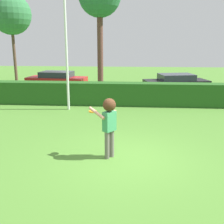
{
  "coord_description": "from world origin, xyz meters",
  "views": [
    {
      "loc": [
        0.21,
        -7.62,
        3.39
      ],
      "look_at": [
        -0.46,
        1.03,
        1.15
      ],
      "focal_mm": 44.28,
      "sensor_mm": 36.0,
      "label": 1
    }
  ],
  "objects_px": {
    "person": "(109,119)",
    "parked_car_red": "(57,79)",
    "parked_car_black": "(176,82)",
    "frisbee": "(93,111)",
    "oak_tree": "(11,15)",
    "lamppost": "(66,40)"
  },
  "relations": [
    {
      "from": "frisbee",
      "to": "parked_car_red",
      "type": "height_order",
      "value": "frisbee"
    },
    {
      "from": "frisbee",
      "to": "parked_car_red",
      "type": "bearing_deg",
      "value": 110.34
    },
    {
      "from": "person",
      "to": "lamppost",
      "type": "height_order",
      "value": "lamppost"
    },
    {
      "from": "frisbee",
      "to": "parked_car_black",
      "type": "distance_m",
      "value": 11.55
    },
    {
      "from": "parked_car_red",
      "to": "frisbee",
      "type": "bearing_deg",
      "value": -69.66
    },
    {
      "from": "lamppost",
      "to": "parked_car_red",
      "type": "relative_size",
      "value": 1.43
    },
    {
      "from": "oak_tree",
      "to": "person",
      "type": "bearing_deg",
      "value": -58.87
    },
    {
      "from": "frisbee",
      "to": "oak_tree",
      "type": "bearing_deg",
      "value": 120.11
    },
    {
      "from": "person",
      "to": "parked_car_black",
      "type": "relative_size",
      "value": 0.4
    },
    {
      "from": "frisbee",
      "to": "parked_car_red",
      "type": "relative_size",
      "value": 0.06
    },
    {
      "from": "frisbee",
      "to": "oak_tree",
      "type": "relative_size",
      "value": 0.03
    },
    {
      "from": "lamppost",
      "to": "parked_car_black",
      "type": "distance_m",
      "value": 8.49
    },
    {
      "from": "frisbee",
      "to": "parked_car_black",
      "type": "xyz_separation_m",
      "value": [
        4.05,
        10.79,
        -0.67
      ]
    },
    {
      "from": "parked_car_black",
      "to": "person",
      "type": "bearing_deg",
      "value": -107.83
    },
    {
      "from": "parked_car_red",
      "to": "oak_tree",
      "type": "bearing_deg",
      "value": 140.36
    },
    {
      "from": "person",
      "to": "parked_car_red",
      "type": "bearing_deg",
      "value": 112.11
    },
    {
      "from": "parked_car_red",
      "to": "parked_car_black",
      "type": "relative_size",
      "value": 0.97
    },
    {
      "from": "parked_car_black",
      "to": "oak_tree",
      "type": "height_order",
      "value": "oak_tree"
    },
    {
      "from": "person",
      "to": "parked_car_black",
      "type": "height_order",
      "value": "person"
    },
    {
      "from": "lamppost",
      "to": "oak_tree",
      "type": "height_order",
      "value": "oak_tree"
    },
    {
      "from": "frisbee",
      "to": "lamppost",
      "type": "height_order",
      "value": "lamppost"
    },
    {
      "from": "person",
      "to": "parked_car_black",
      "type": "bearing_deg",
      "value": 72.17
    }
  ]
}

